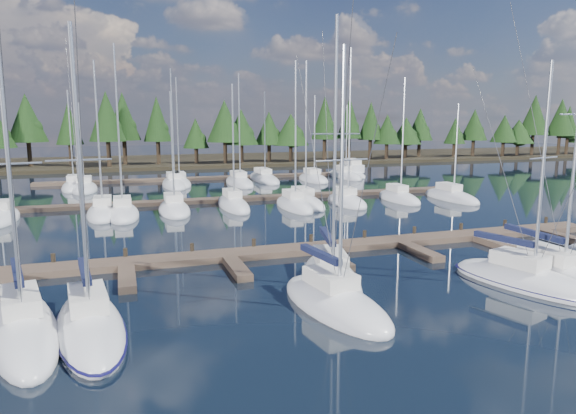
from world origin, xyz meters
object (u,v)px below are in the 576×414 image
object	(u,v)px
main_dock	(320,250)
front_sailboat_5	(555,275)
front_sailboat_1	(90,327)
front_sailboat_4	(525,281)
front_sailboat_3	(331,279)
motor_yacht_right	(352,173)
front_sailboat_0	(23,329)
front_sailboat_2	(334,303)

from	to	relation	value
main_dock	front_sailboat_5	xyz separation A→B (m)	(9.95, -9.20, 0.09)
front_sailboat_1	front_sailboat_4	world-z (taller)	front_sailboat_1
front_sailboat_3	motor_yacht_right	xyz separation A→B (m)	(22.98, 46.36, 0.19)
front_sailboat_0	front_sailboat_4	size ratio (longest dim) A/B	1.04
front_sailboat_2	front_sailboat_5	size ratio (longest dim) A/B	0.78
front_sailboat_3	front_sailboat_5	xyz separation A→B (m)	(11.70, -3.22, 0.01)
front_sailboat_1	front_sailboat_5	xyz separation A→B (m)	(23.49, -0.46, 0.02)
front_sailboat_0	front_sailboat_4	world-z (taller)	front_sailboat_0
front_sailboat_0	front_sailboat_2	xyz separation A→B (m)	(13.08, -1.17, -0.00)
front_sailboat_0	front_sailboat_3	world-z (taller)	front_sailboat_3
main_dock	front_sailboat_4	world-z (taller)	front_sailboat_4
front_sailboat_4	motor_yacht_right	world-z (taller)	front_sailboat_4
front_sailboat_2	front_sailboat_4	distance (m)	10.76
front_sailboat_1	front_sailboat_2	distance (m)	10.55
front_sailboat_0	front_sailboat_3	xyz separation A→B (m)	(14.33, 2.15, 0.01)
main_dock	front_sailboat_2	bearing A→B (deg)	-107.88
front_sailboat_3	front_sailboat_4	size ratio (longest dim) A/B	1.17
front_sailboat_1	motor_yacht_right	distance (m)	60.18
front_sailboat_1	front_sailboat_2	size ratio (longest dim) A/B	1.03
front_sailboat_5	front_sailboat_3	bearing A→B (deg)	164.61
main_dock	front_sailboat_1	world-z (taller)	front_sailboat_1
front_sailboat_1	motor_yacht_right	world-z (taller)	front_sailboat_1
main_dock	front_sailboat_2	xyz separation A→B (m)	(-3.00, -9.29, 0.08)
front_sailboat_4	front_sailboat_5	size ratio (longest dim) A/B	0.76
front_sailboat_0	front_sailboat_2	bearing A→B (deg)	-5.10
front_sailboat_4	front_sailboat_5	distance (m)	2.21
front_sailboat_1	front_sailboat_4	bearing A→B (deg)	-1.83
front_sailboat_4	motor_yacht_right	xyz separation A→B (m)	(13.47, 49.79, 0.21)
front_sailboat_3	motor_yacht_right	bearing A→B (deg)	63.63
front_sailboat_1	front_sailboat_4	size ratio (longest dim) A/B	1.06
main_dock	front_sailboat_0	size ratio (longest dim) A/B	3.48
front_sailboat_0	front_sailboat_2	world-z (taller)	front_sailboat_0
front_sailboat_2	front_sailboat_5	xyz separation A→B (m)	(12.95, 0.10, 0.02)
front_sailboat_2	front_sailboat_5	distance (m)	12.95
front_sailboat_2	front_sailboat_3	xyz separation A→B (m)	(1.25, 3.32, 0.01)
front_sailboat_5	motor_yacht_right	xyz separation A→B (m)	(11.28, 49.58, 0.18)
front_sailboat_5	front_sailboat_1	bearing A→B (deg)	178.87
front_sailboat_3	front_sailboat_1	bearing A→B (deg)	-166.83
main_dock	front_sailboat_0	distance (m)	18.01
front_sailboat_1	motor_yacht_right	size ratio (longest dim) A/B	1.46
motor_yacht_right	front_sailboat_5	bearing A→B (deg)	-102.82
front_sailboat_3	motor_yacht_right	world-z (taller)	front_sailboat_3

